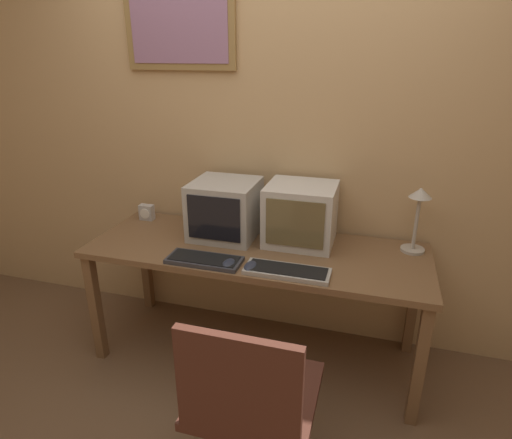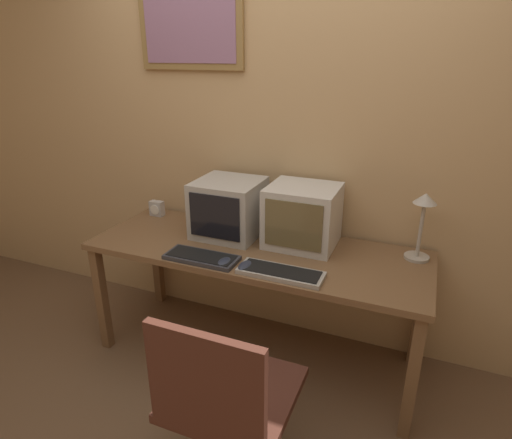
% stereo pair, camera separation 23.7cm
% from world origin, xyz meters
% --- Properties ---
extents(wall_back, '(8.00, 0.08, 2.60)m').
position_xyz_m(wall_back, '(-0.01, 1.17, 1.31)').
color(wall_back, tan).
rests_on(wall_back, ground_plane).
extents(desk, '(1.92, 0.69, 0.73)m').
position_xyz_m(desk, '(0.00, 0.78, 0.66)').
color(desk, brown).
rests_on(desk, ground_plane).
extents(monitor_left, '(0.38, 0.38, 0.34)m').
position_xyz_m(monitor_left, '(-0.23, 0.90, 0.90)').
color(monitor_left, '#B7B2A8').
rests_on(monitor_left, desk).
extents(monitor_right, '(0.39, 0.36, 0.35)m').
position_xyz_m(monitor_right, '(0.22, 0.93, 0.91)').
color(monitor_right, beige).
rests_on(monitor_right, desk).
extents(keyboard_main, '(0.40, 0.16, 0.03)m').
position_xyz_m(keyboard_main, '(-0.21, 0.53, 0.75)').
color(keyboard_main, '#333338').
rests_on(keyboard_main, desk).
extents(keyboard_side, '(0.43, 0.16, 0.03)m').
position_xyz_m(keyboard_side, '(0.24, 0.53, 0.75)').
color(keyboard_side, '#A8A399').
rests_on(keyboard_side, desk).
extents(mouse_near_keyboard, '(0.07, 0.12, 0.04)m').
position_xyz_m(mouse_near_keyboard, '(0.05, 0.52, 0.75)').
color(mouse_near_keyboard, '#282D3D').
rests_on(mouse_near_keyboard, desk).
extents(mouse_far_corner, '(0.07, 0.11, 0.04)m').
position_xyz_m(mouse_far_corner, '(-0.07, 0.51, 0.75)').
color(mouse_far_corner, '#282D3D').
rests_on(mouse_far_corner, desk).
extents(desk_clock, '(0.09, 0.06, 0.10)m').
position_xyz_m(desk_clock, '(-0.82, 1.00, 0.78)').
color(desk_clock, '#B7B2AD').
rests_on(desk_clock, desk).
extents(desk_lamp, '(0.13, 0.13, 0.37)m').
position_xyz_m(desk_lamp, '(0.86, 0.98, 0.98)').
color(desk_lamp, '#B2A899').
rests_on(desk_lamp, desk).
extents(office_chair, '(0.52, 0.52, 0.91)m').
position_xyz_m(office_chair, '(0.24, -0.09, 0.39)').
color(office_chair, black).
rests_on(office_chair, ground_plane).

